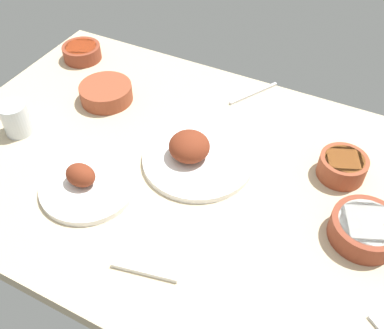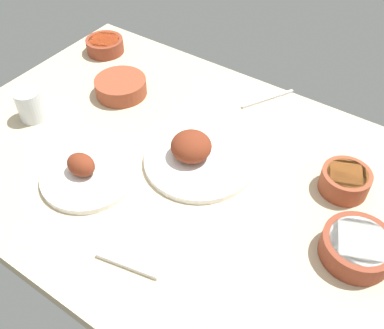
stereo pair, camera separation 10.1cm
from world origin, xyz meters
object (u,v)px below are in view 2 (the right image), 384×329
object	(u,v)px
bowl_potatoes	(121,86)
spoon_loose	(268,99)
bowl_sauce	(105,45)
bowl_soup	(345,180)
plate_near_viewer	(196,155)
bowl_cream	(357,247)
folded_napkin	(139,244)
plate_far_side	(87,174)
water_tumbler	(30,105)

from	to	relation	value
bowl_potatoes	spoon_loose	distance (cm)	44.98
bowl_sauce	bowl_potatoes	bearing A→B (deg)	143.38
bowl_soup	bowl_potatoes	bearing A→B (deg)	0.87
plate_near_viewer	bowl_sauce	distance (cm)	61.91
spoon_loose	bowl_cream	bearing A→B (deg)	-103.95
bowl_sauce	folded_napkin	world-z (taller)	bowl_sauce
plate_far_side	bowl_cream	bearing A→B (deg)	-165.70
plate_far_side	bowl_potatoes	xyz separation A→B (cm)	(16.27, -31.82, 1.22)
folded_napkin	bowl_soup	bearing A→B (deg)	-126.57
bowl_sauce	plate_near_viewer	bearing A→B (deg)	154.59
bowl_potatoes	bowl_soup	bearing A→B (deg)	-179.13
water_tumbler	bowl_sauce	bearing A→B (deg)	-79.45
plate_near_viewer	bowl_sauce	bearing A→B (deg)	-25.41
bowl_cream	folded_napkin	distance (cm)	46.75
bowl_cream	spoon_loose	world-z (taller)	bowl_cream
plate_near_viewer	plate_far_side	bearing A→B (deg)	46.93
plate_far_side	plate_near_viewer	bearing A→B (deg)	-133.07
water_tumbler	spoon_loose	distance (cm)	69.64
bowl_potatoes	folded_napkin	bearing A→B (deg)	134.92
bowl_cream	water_tumbler	xyz separation A→B (cm)	(93.10, 7.70, 1.57)
plate_near_viewer	bowl_sauce	xyz separation A→B (cm)	(55.92, -26.57, 0.30)
plate_far_side	bowl_cream	world-z (taller)	plate_far_side
folded_napkin	bowl_cream	bearing A→B (deg)	-148.26
bowl_soup	spoon_loose	world-z (taller)	bowl_soup
bowl_potatoes	water_tumbler	size ratio (longest dim) A/B	1.71
plate_far_side	bowl_potatoes	world-z (taller)	plate_far_side
plate_far_side	bowl_soup	bearing A→B (deg)	-148.85
water_tumbler	spoon_loose	world-z (taller)	water_tumbler
bowl_sauce	water_tumbler	size ratio (longest dim) A/B	1.38
folded_napkin	spoon_loose	distance (cm)	62.95
bowl_sauce	folded_napkin	bearing A→B (deg)	137.54
plate_far_side	bowl_sauce	world-z (taller)	plate_far_side
water_tumbler	plate_far_side	bearing A→B (deg)	164.00
bowl_sauce	bowl_cream	xyz separation A→B (cm)	(-100.29, 30.87, 0.39)
folded_napkin	spoon_loose	size ratio (longest dim) A/B	0.79
bowl_potatoes	folded_napkin	world-z (taller)	bowl_potatoes
plate_far_side	bowl_sauce	xyz separation A→B (cm)	(36.77, -47.06, 1.08)
bowl_sauce	plate_far_side	bearing A→B (deg)	128.00
bowl_sauce	bowl_soup	world-z (taller)	bowl_soup
bowl_sauce	water_tumbler	world-z (taller)	water_tumbler
bowl_cream	folded_napkin	xyz separation A→B (cm)	(39.71, 24.56, -2.41)
water_tumbler	bowl_soup	bearing A→B (deg)	-163.80
plate_near_viewer	spoon_loose	world-z (taller)	plate_near_viewer
bowl_potatoes	spoon_loose	size ratio (longest dim) A/B	0.86
folded_napkin	plate_far_side	bearing A→B (deg)	-19.38
bowl_potatoes	water_tumbler	bearing A→B (deg)	60.29
bowl_cream	bowl_soup	xyz separation A→B (cm)	(9.09, -16.71, 0.14)
plate_near_viewer	bowl_cream	world-z (taller)	plate_near_viewer
bowl_cream	bowl_potatoes	xyz separation A→B (cm)	(79.79, -15.64, -0.25)
bowl_soup	water_tumbler	world-z (taller)	water_tumbler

